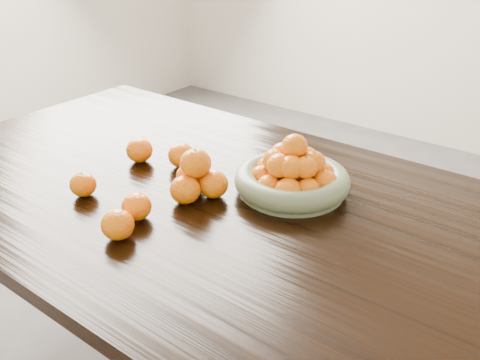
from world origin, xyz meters
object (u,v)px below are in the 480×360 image
Objects in this scene: dining_table at (242,237)px; loose_orange_0 at (83,185)px; fruit_bowl at (292,176)px; orange_pyramid at (196,178)px.

loose_orange_0 is (-0.34, -0.20, 0.12)m from dining_table.
orange_pyramid is (-0.18, -0.16, 0.00)m from fruit_bowl.
fruit_bowl is 0.52m from loose_orange_0.
dining_table is 0.20m from fruit_bowl.
loose_orange_0 reaches higher than dining_table.
dining_table is at bearing 30.37° from loose_orange_0.
orange_pyramid reaches higher than dining_table.
loose_orange_0 is at bearing -140.24° from fruit_bowl.
loose_orange_0 is at bearing -142.47° from orange_pyramid.
dining_table is at bearing 13.90° from orange_pyramid.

